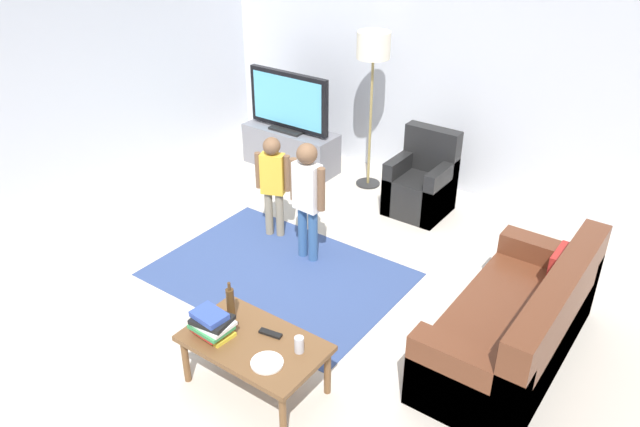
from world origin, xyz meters
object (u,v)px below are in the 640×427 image
Objects in this scene: coffee_table at (254,346)px; tv_remote at (270,333)px; tv at (289,102)px; couch at (520,329)px; child_center at (307,192)px; bottle at (231,303)px; soda_can at (299,345)px; child_near_tv at (273,178)px; plate at (267,363)px; tv_stand at (291,149)px; book_stack at (212,324)px; armchair at (422,185)px; floor_lamp at (373,54)px.

coffee_table is 0.14m from tv_remote.
tv is 0.61× the size of couch.
child_center is at bearing 107.74° from tv_remote.
bottle is 0.62m from soda_can.
child_center is 1.77m from coffee_table.
child_near_tv is 2.37m from plate.
tv_stand is 2.12m from child_center.
soda_can is (0.60, 0.21, -0.03)m from book_stack.
soda_can is 0.55× the size of plate.
bottle is 0.58m from plate.
soda_can is at bearing -78.39° from armchair.
child_near_tv is 2.08m from book_stack.
tv_stand is at bearing 90.00° from tv.
tv_stand is at bearing 153.90° from couch.
child_near_tv is 0.56m from child_center.
tv_remote is (2.16, -2.98, 0.19)m from tv_stand.
floor_lamp is at bearing 99.95° from tv_remote.
child_near_tv is at bearing 128.43° from plate.
tv_stand is at bearing 132.56° from child_center.
couch reaches higher than soda_can.
child_near_tv is at bearing 118.95° from tv_remote.
book_stack is 0.93× the size of bottle.
coffee_table is at bearing -122.54° from tv_remote.
couch is 1.86m from tv_remote.
couch is (3.53, -1.73, 0.05)m from tv_stand.
tv is at bearing 132.95° from child_center.
soda_can is at bearing -14.16° from tv_remote.
plate is at bearing -68.88° from floor_lamp.
armchair reaches higher than bottle.
floor_lamp is 8.09× the size of plate.
coffee_table is (2.11, -3.10, 0.13)m from tv_stand.
tv_stand is 1.67m from child_near_tv.
soda_can is at bearing -66.02° from floor_lamp.
tv reaches higher than book_stack.
child_center is at bearing 118.83° from plate.
soda_can is (0.27, -0.02, 0.05)m from tv_remote.
armchair is at bearing -0.58° from tv.
tv is 3.86m from soda_can.
bottle reaches higher than book_stack.
couch is 2.18m from child_center.
tv is 3.70m from book_stack.
floor_lamp is at bearing 113.98° from soda_can.
armchair is at bearing 135.24° from couch.
tv_remote is at bearing 67.38° from coffee_table.
tv_stand is 1.33× the size of armchair.
floor_lamp reaches higher than tv.
book_stack is (0.01, -3.18, 0.21)m from armchair.
couch reaches higher than tv_remote.
coffee_table is at bearing -54.21° from child_near_tv.
child_near_tv reaches higher than couch.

